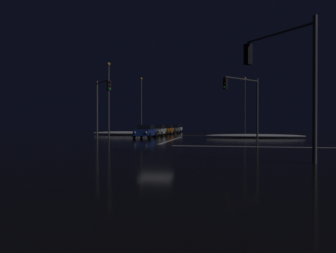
{
  "coord_description": "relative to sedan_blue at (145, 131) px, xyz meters",
  "views": [
    {
      "loc": [
        4.68,
        -21.25,
        1.61
      ],
      "look_at": [
        -1.13,
        11.84,
        1.37
      ],
      "focal_mm": 30.32,
      "sensor_mm": 36.0,
      "label": 1
    }
  ],
  "objects": [
    {
      "name": "ground",
      "position": [
        3.75,
        -11.29,
        -0.85
      ],
      "size": [
        120.0,
        120.0,
        0.1
      ],
      "primitive_type": "cube",
      "color": "black"
    },
    {
      "name": "stop_line_north",
      "position": [
        3.75,
        -3.05,
        -0.8
      ],
      "size": [
        0.35,
        14.11,
        0.01
      ],
      "color": "white",
      "rests_on": "ground"
    },
    {
      "name": "centre_line_ns",
      "position": [
        3.75,
        8.55,
        -0.8
      ],
      "size": [
        22.0,
        0.15,
        0.01
      ],
      "color": "yellow",
      "rests_on": "ground"
    },
    {
      "name": "crosswalk_bar_east",
      "position": [
        12.1,
        -11.29,
        -0.8
      ],
      "size": [
        14.11,
        0.4,
        0.01
      ],
      "color": "white",
      "rests_on": "ground"
    },
    {
      "name": "snow_bank_left_curb",
      "position": [
        -5.29,
        8.74,
        -0.52
      ],
      "size": [
        10.76,
        1.5,
        0.56
      ],
      "color": "white",
      "rests_on": "ground"
    },
    {
      "name": "snow_bank_right_curb",
      "position": [
        12.8,
        3.05,
        -0.58
      ],
      "size": [
        11.77,
        1.5,
        0.45
      ],
      "color": "white",
      "rests_on": "ground"
    },
    {
      "name": "sedan_blue",
      "position": [
        0.0,
        0.0,
        0.0
      ],
      "size": [
        2.02,
        4.33,
        1.57
      ],
      "color": "navy",
      "rests_on": "ground"
    },
    {
      "name": "sedan_silver",
      "position": [
        0.16,
        6.14,
        0.0
      ],
      "size": [
        2.02,
        4.33,
        1.57
      ],
      "color": "#B7B7BC",
      "rests_on": "ground"
    },
    {
      "name": "sedan_orange",
      "position": [
        0.25,
        12.78,
        0.0
      ],
      "size": [
        2.02,
        4.33,
        1.57
      ],
      "color": "#C66014",
      "rests_on": "ground"
    },
    {
      "name": "sedan_gray",
      "position": [
        0.53,
        18.97,
        0.0
      ],
      "size": [
        2.02,
        4.33,
        1.57
      ],
      "color": "slate",
      "rests_on": "ground"
    },
    {
      "name": "sedan_white",
      "position": [
        0.1,
        25.76,
        0.0
      ],
      "size": [
        2.02,
        4.33,
        1.57
      ],
      "color": "silver",
      "rests_on": "ground"
    },
    {
      "name": "traffic_signal_nw",
      "position": [
        -3.91,
        -3.63,
        3.62
      ],
      "size": [
        2.65,
        2.65,
        6.5
      ],
      "color": "#4C4C51",
      "rests_on": "ground"
    },
    {
      "name": "traffic_signal_se",
      "position": [
        11.35,
        -18.88,
        3.4
      ],
      "size": [
        2.75,
        2.75,
        6.13
      ],
      "color": "#4C4C51",
      "rests_on": "ground"
    },
    {
      "name": "traffic_signal_ne",
      "position": [
        11.0,
        -4.04,
        3.58
      ],
      "size": [
        3.58,
        3.58,
        6.3
      ],
      "color": "#4C4C51",
      "rests_on": "ground"
    },
    {
      "name": "streetlamp_right_far",
      "position": [
        13.1,
        18.55,
        4.84
      ],
      "size": [
        0.44,
        0.44,
        9.88
      ],
      "color": "#424247",
      "rests_on": "ground"
    },
    {
      "name": "streetlamp_left_far",
      "position": [
        -5.59,
        18.55,
        5.08
      ],
      "size": [
        0.44,
        0.44,
        10.35
      ],
      "color": "#424247",
      "rests_on": "ground"
    },
    {
      "name": "streetlamp_left_near",
      "position": [
        -5.59,
        2.55,
        4.75
      ],
      "size": [
        0.44,
        0.44,
        9.7
      ],
      "color": "#424247",
      "rests_on": "ground"
    }
  ]
}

